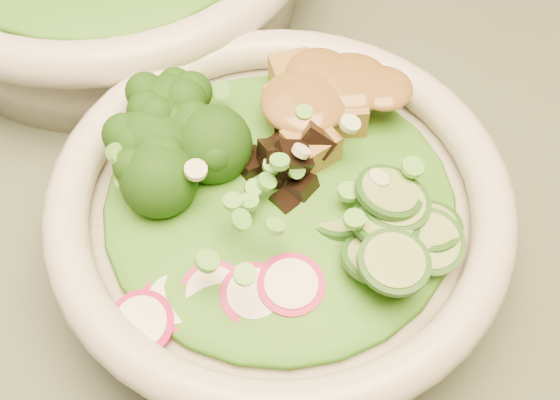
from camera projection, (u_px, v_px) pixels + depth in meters
name	position (u px, v px, depth m)	size (l,w,h in m)	color
dining_table	(336.00, 342.00, 0.53)	(1.20, 0.80, 0.75)	black
salad_bowl	(280.00, 220.00, 0.41)	(0.24, 0.24, 0.06)	beige
lettuce_bed	(280.00, 199.00, 0.39)	(0.18, 0.18, 0.02)	#2A6515
broccoli_florets	(179.00, 150.00, 0.39)	(0.07, 0.06, 0.04)	black
radish_slices	(233.00, 292.00, 0.36)	(0.10, 0.04, 0.02)	#9A0B46
cucumber_slices	(389.00, 230.00, 0.37)	(0.06, 0.06, 0.03)	#86A25A
mushroom_heap	(289.00, 170.00, 0.39)	(0.06, 0.06, 0.04)	black
tofu_cubes	(326.00, 111.00, 0.41)	(0.08, 0.05, 0.03)	olive
peanut_sauce	(327.00, 96.00, 0.40)	(0.06, 0.05, 0.01)	brown
scallion_garnish	(280.00, 175.00, 0.38)	(0.17, 0.17, 0.02)	#56A43A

